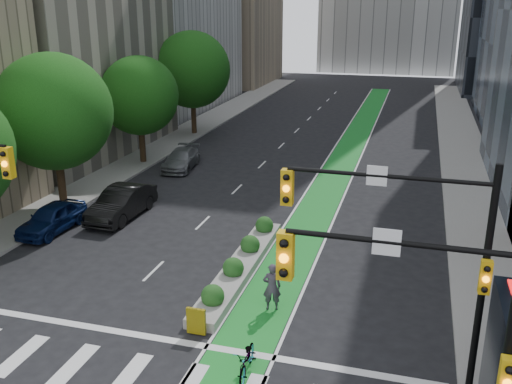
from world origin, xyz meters
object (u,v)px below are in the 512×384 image
Objects in this scene: parked_car_left_near at (52,218)px; parked_car_left_far at (181,159)px; median_planter at (241,264)px; bicycle at (247,360)px; parked_car_left_mid at (122,203)px; cyclist at (272,287)px.

parked_car_left_near reaches higher than parked_car_left_far.
median_planter is 7.27m from bicycle.
parked_car_left_mid is 9.93m from parked_car_left_far.
parked_car_left_near is at bearing -130.41° from parked_car_left_mid.
median_planter is 16.98m from parked_car_left_far.
bicycle is 0.45× the size of parked_car_left_near.
parked_car_left_mid reaches higher than median_planter.
median_planter reaches higher than bicycle.
bicycle is at bearing -69.01° from parked_car_left_far.
bicycle is 0.42× the size of parked_car_left_far.
parked_car_left_near is at bearing 170.68° from median_planter.
cyclist is 0.44× the size of parked_car_left_near.
cyclist is 0.41× the size of parked_car_left_far.
cyclist is 20.46m from parked_car_left_far.
parked_car_left_mid is 1.09× the size of parked_car_left_far.
median_planter is 9.40m from parked_car_left_mid.
bicycle is 15.56m from parked_car_left_mid.
median_planter is at bearing -6.89° from parked_car_left_near.
cyclist reaches higher than median_planter.
parked_car_left_far is (-8.95, 14.42, 0.31)m from median_planter.
cyclist reaches higher than parked_car_left_far.
parked_car_left_near is 12.79m from parked_car_left_far.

